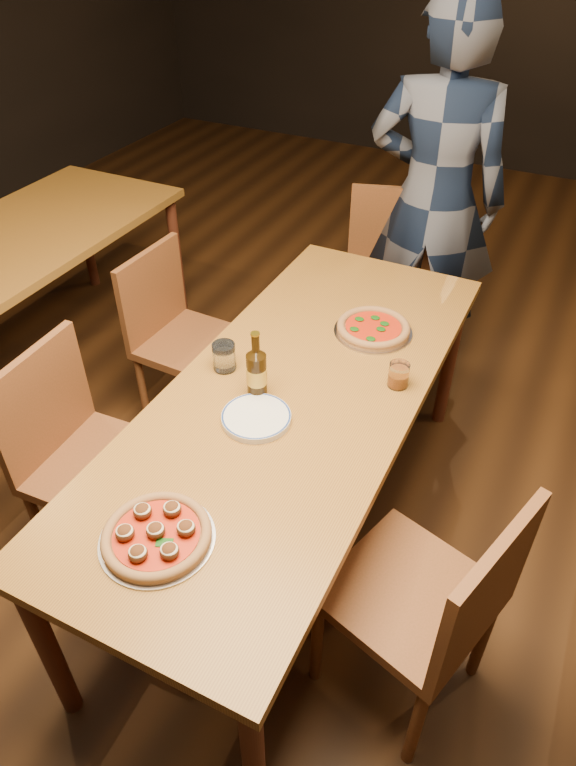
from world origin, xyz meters
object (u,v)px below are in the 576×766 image
at_px(water_glass, 224,356).
at_px(amber_glass, 399,375).
at_px(beer_bottle, 257,374).
at_px(table_main, 294,407).
at_px(pizza_margherita, 373,328).
at_px(chair_main_nw, 101,465).
at_px(pizza_meatball, 156,535).
at_px(chair_end, 390,293).
at_px(chair_main_sw, 192,342).
at_px(plate_stack, 256,418).
at_px(chair_main_e, 410,593).
at_px(diner, 434,200).

height_order(water_glass, amber_glass, water_glass).
bearing_deg(beer_bottle, table_main, 34.13).
distance_m(pizza_margherita, amber_glass, 0.32).
relative_size(chair_main_nw, pizza_meatball, 3.07).
bearing_deg(chair_end, amber_glass, -88.51).
relative_size(pizza_meatball, water_glass, 3.03).
relative_size(chair_main_sw, chair_end, 0.90).
relative_size(chair_main_sw, pizza_margherita, 3.01).
xyz_separation_m(water_glass, amber_glass, (0.57, 0.18, -0.01)).
distance_m(table_main, pizza_meatball, 0.72).
bearing_deg(plate_stack, chair_main_e, -17.79).
distance_m(chair_main_nw, beer_bottle, 0.67).
relative_size(chair_main_nw, chair_main_sw, 1.05).
distance_m(pizza_meatball, amber_glass, 0.96).
height_order(chair_main_sw, chair_end, chair_end).
relative_size(pizza_margherita, water_glass, 2.94).
height_order(chair_main_sw, pizza_margherita, chair_main_sw).
distance_m(table_main, water_glass, 0.30).
bearing_deg(water_glass, chair_main_e, -24.83).
bearing_deg(pizza_margherita, chair_end, 102.08).
xyz_separation_m(table_main, pizza_meatball, (-0.06, -0.71, 0.09)).
relative_size(plate_stack, diner, 0.12).
bearing_deg(amber_glass, chair_main_nw, -148.14).
height_order(amber_glass, diner, diner).
bearing_deg(pizza_margherita, beer_bottle, -113.06).
bearing_deg(chair_end, diner, 48.79).
xyz_separation_m(table_main, water_glass, (-0.27, 0.01, 0.12)).
distance_m(chair_end, water_glass, 1.23).
bearing_deg(chair_main_e, beer_bottle, -97.88).
bearing_deg(table_main, pizza_margherita, 75.44).
bearing_deg(beer_bottle, pizza_margherita, 66.94).
relative_size(plate_stack, beer_bottle, 0.92).
relative_size(chair_end, beer_bottle, 4.10).
distance_m(pizza_margherita, water_glass, 0.59).
relative_size(chair_end, diner, 0.55).
distance_m(chair_main_e, diner, 1.89).
distance_m(chair_main_nw, amber_glass, 1.09).
bearing_deg(plate_stack, diner, 86.27).
bearing_deg(pizza_meatball, chair_main_e, 28.19).
xyz_separation_m(chair_main_sw, plate_stack, (0.68, -0.62, 0.32)).
distance_m(chair_main_nw, diner, 1.92).
bearing_deg(diner, chair_main_nw, 63.30).
distance_m(beer_bottle, diner, 1.47).
bearing_deg(chair_main_sw, pizza_meatball, -147.62).
distance_m(table_main, chair_main_sw, 0.88).
xyz_separation_m(chair_main_nw, chair_main_sw, (-0.14, 0.80, -0.02)).
distance_m(chair_end, plate_stack, 1.38).
xyz_separation_m(pizza_meatball, diner, (0.11, 2.10, 0.13)).
bearing_deg(water_glass, table_main, -1.20).
xyz_separation_m(beer_bottle, amber_glass, (0.40, 0.25, -0.04)).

